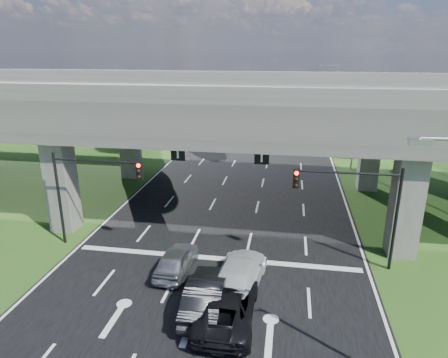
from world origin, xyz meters
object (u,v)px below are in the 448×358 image
(car_silver, at_px, (177,260))
(car_trailing, at_px, (227,304))
(streetlight_beyond, at_px, (336,95))
(signal_left, at_px, (89,183))
(signal_right, at_px, (357,199))
(car_white, at_px, (239,273))
(streetlight_far, at_px, (352,113))
(car_dark, at_px, (207,294))

(car_silver, relative_size, car_trailing, 0.75)
(car_trailing, bearing_deg, streetlight_beyond, -102.51)
(signal_left, bearing_deg, streetlight_beyond, 63.57)
(car_silver, xyz_separation_m, car_trailing, (3.43, -3.63, 0.06))
(signal_left, bearing_deg, signal_right, 0.00)
(streetlight_beyond, distance_m, car_white, 40.39)
(streetlight_far, xyz_separation_m, car_dark, (-9.59, -25.36, -4.99))
(streetlight_far, distance_m, streetlight_beyond, 16.00)
(signal_right, xyz_separation_m, car_silver, (-9.68, -2.22, -3.44))
(streetlight_far, height_order, car_trailing, streetlight_far)
(streetlight_beyond, height_order, car_silver, streetlight_beyond)
(signal_right, relative_size, streetlight_far, 0.60)
(streetlight_far, distance_m, car_silver, 25.79)
(signal_left, bearing_deg, car_white, -18.13)
(car_trailing, bearing_deg, car_dark, -28.32)
(streetlight_far, xyz_separation_m, car_silver, (-11.95, -22.27, -5.10))
(signal_right, distance_m, car_white, 7.58)
(signal_right, distance_m, car_dark, 9.63)
(signal_right, distance_m, streetlight_far, 20.25)
(streetlight_far, height_order, car_white, streetlight_far)
(signal_right, height_order, streetlight_far, streetlight_far)
(streetlight_far, xyz_separation_m, car_white, (-8.30, -23.21, -5.01))
(signal_right, xyz_separation_m, signal_left, (-15.65, 0.00, 0.00))
(signal_right, xyz_separation_m, car_white, (-6.02, -3.15, -3.35))
(signal_left, xyz_separation_m, car_dark, (8.33, -5.30, -3.33))
(streetlight_beyond, bearing_deg, car_dark, -103.06)
(streetlight_far, relative_size, car_trailing, 1.78)
(signal_right, relative_size, car_trailing, 1.07)
(car_dark, relative_size, car_white, 0.91)
(signal_left, relative_size, car_white, 1.08)
(streetlight_beyond, bearing_deg, signal_right, -93.61)
(signal_right, distance_m, car_silver, 10.51)
(signal_left, distance_m, streetlight_beyond, 40.30)
(signal_left, relative_size, car_silver, 1.42)
(signal_left, relative_size, streetlight_beyond, 0.60)
(streetlight_far, distance_m, car_white, 25.15)
(car_silver, height_order, car_dark, car_dark)
(streetlight_beyond, distance_m, car_dark, 42.75)
(signal_right, bearing_deg, car_dark, -144.08)
(signal_right, xyz_separation_m, streetlight_beyond, (2.27, 36.06, 1.66))
(signal_left, distance_m, car_trailing, 11.57)
(streetlight_far, bearing_deg, streetlight_beyond, 90.00)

